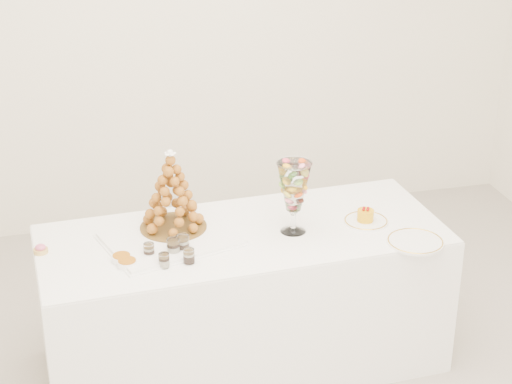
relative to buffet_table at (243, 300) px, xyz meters
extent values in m
cube|color=white|center=(-0.07, 1.64, 1.05)|extent=(4.50, 0.04, 2.80)
cube|color=white|center=(0.00, 0.00, 0.00)|extent=(1.87, 0.83, 0.69)
cube|color=white|center=(0.00, 0.00, 0.34)|extent=(1.86, 0.82, 0.01)
cube|color=white|center=(-0.32, 0.01, 0.36)|extent=(0.64, 0.55, 0.02)
cylinder|color=white|center=(0.23, -0.03, 0.36)|extent=(0.12, 0.12, 0.02)
cylinder|color=white|center=(0.23, -0.03, 0.41)|extent=(0.02, 0.02, 0.08)
sphere|color=white|center=(0.23, -0.03, 0.45)|extent=(0.04, 0.04, 0.04)
cylinder|color=white|center=(0.58, -0.03, 0.35)|extent=(0.20, 0.20, 0.01)
cylinder|color=white|center=(0.72, -0.27, 0.35)|extent=(0.25, 0.25, 0.01)
cylinder|color=tan|center=(-0.89, 0.03, 0.36)|extent=(0.06, 0.06, 0.02)
ellipsoid|color=#C55173|center=(-0.89, 0.03, 0.37)|extent=(0.05, 0.05, 0.03)
cylinder|color=white|center=(-0.44, -0.12, 0.38)|extent=(0.06, 0.06, 0.06)
cylinder|color=white|center=(-0.34, -0.12, 0.39)|extent=(0.07, 0.07, 0.08)
cylinder|color=white|center=(-0.29, -0.10, 0.39)|extent=(0.07, 0.07, 0.08)
cylinder|color=white|center=(-0.39, -0.22, 0.38)|extent=(0.05, 0.05, 0.06)
cylinder|color=white|center=(-0.28, -0.21, 0.38)|extent=(0.05, 0.05, 0.06)
cylinder|color=white|center=(-0.56, -0.13, 0.36)|extent=(0.08, 0.08, 0.03)
cylinder|color=white|center=(-0.54, -0.18, 0.36)|extent=(0.08, 0.08, 0.03)
cylinder|color=brown|center=(-0.30, 0.10, 0.37)|extent=(0.30, 0.30, 0.01)
cone|color=#935216|center=(-0.30, 0.10, 0.55)|extent=(0.31, 0.31, 0.36)
sphere|color=white|center=(-0.30, 0.10, 0.73)|extent=(0.04, 0.04, 0.04)
cylinder|color=#E19F0A|center=(0.57, -0.03, 0.38)|extent=(0.08, 0.08, 0.05)
sphere|color=#8F0506|center=(0.59, -0.03, 0.42)|extent=(0.01, 0.01, 0.01)
sphere|color=#8F0506|center=(0.57, -0.02, 0.42)|extent=(0.01, 0.01, 0.01)
sphere|color=#8F0506|center=(0.56, -0.03, 0.42)|extent=(0.01, 0.01, 0.01)
sphere|color=#8F0506|center=(0.58, -0.04, 0.42)|extent=(0.01, 0.01, 0.01)
camera|label=1|loc=(-0.78, -3.34, 2.12)|focal=60.00mm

